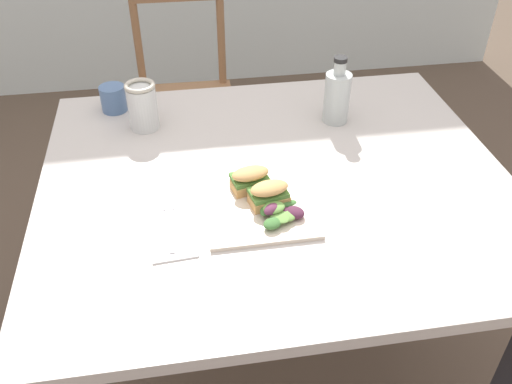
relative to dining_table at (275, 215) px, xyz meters
name	(u,v)px	position (x,y,z in m)	size (l,w,h in m)	color
ground_plane	(243,376)	(-0.10, -0.04, -0.62)	(8.41, 8.41, 0.00)	brown
dining_table	(275,215)	(0.00, 0.00, 0.00)	(1.14, 0.99, 0.74)	#BCB7AD
chair_wooden_far	(185,100)	(-0.19, 0.98, -0.17)	(0.41, 0.41, 0.87)	#8E6642
plate_lunch	(259,208)	(-0.06, -0.12, 0.13)	(0.24, 0.24, 0.01)	beige
sandwich_half_front	(269,193)	(-0.04, -0.11, 0.16)	(0.10, 0.08, 0.06)	tan
sandwich_half_back	(250,179)	(-0.07, -0.05, 0.16)	(0.10, 0.08, 0.06)	tan
salad_mixed_greens	(277,209)	(-0.03, -0.15, 0.15)	(0.11, 0.13, 0.03)	#3D7033
napkin_folded	(170,225)	(-0.26, -0.14, 0.12)	(0.10, 0.22, 0.00)	white
fork_on_napkin	(169,219)	(-0.26, -0.12, 0.13)	(0.03, 0.19, 0.00)	silver
bottle_cold_brew	(337,99)	(0.21, 0.24, 0.19)	(0.07, 0.07, 0.19)	black
mason_jar_iced_tea	(143,108)	(-0.31, 0.29, 0.18)	(0.08, 0.08, 0.13)	gold
cup_extra_side	(113,98)	(-0.40, 0.40, 0.16)	(0.07, 0.07, 0.08)	#4C6B93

